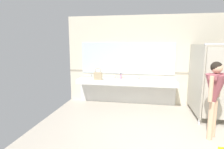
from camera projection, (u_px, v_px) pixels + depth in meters
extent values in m
cube|color=beige|center=(165.00, 61.00, 6.07)|extent=(6.47, 0.12, 2.87)
cube|color=#9E937F|center=(165.00, 73.00, 6.07)|extent=(6.47, 0.01, 0.06)
cube|color=silver|center=(126.00, 82.00, 6.04)|extent=(3.18, 0.58, 0.14)
cube|color=silver|center=(126.00, 93.00, 6.35)|extent=(3.18, 0.08, 0.69)
cube|color=beige|center=(90.00, 80.00, 6.22)|extent=(0.42, 0.32, 0.11)
cylinder|color=silver|center=(92.00, 76.00, 6.43)|extent=(0.04, 0.04, 0.11)
cylinder|color=silver|center=(91.00, 75.00, 6.36)|extent=(0.03, 0.11, 0.03)
sphere|color=silver|center=(94.00, 77.00, 6.43)|extent=(0.04, 0.04, 0.04)
cube|color=beige|center=(113.00, 81.00, 6.08)|extent=(0.42, 0.32, 0.11)
cylinder|color=silver|center=(115.00, 77.00, 6.29)|extent=(0.04, 0.04, 0.11)
cylinder|color=silver|center=(114.00, 76.00, 6.23)|extent=(0.03, 0.11, 0.03)
sphere|color=silver|center=(117.00, 77.00, 6.29)|extent=(0.04, 0.04, 0.04)
cube|color=beige|center=(138.00, 82.00, 5.94)|extent=(0.42, 0.32, 0.11)
cylinder|color=silver|center=(139.00, 77.00, 6.15)|extent=(0.04, 0.04, 0.11)
cylinder|color=silver|center=(138.00, 76.00, 6.09)|extent=(0.03, 0.11, 0.03)
sphere|color=silver|center=(141.00, 78.00, 6.15)|extent=(0.04, 0.04, 0.04)
cube|color=beige|center=(164.00, 83.00, 5.80)|extent=(0.42, 0.32, 0.11)
cylinder|color=silver|center=(164.00, 78.00, 6.01)|extent=(0.04, 0.04, 0.11)
cylinder|color=silver|center=(164.00, 77.00, 5.95)|extent=(0.03, 0.11, 0.03)
sphere|color=silver|center=(166.00, 79.00, 6.01)|extent=(0.04, 0.04, 0.04)
cube|color=silver|center=(127.00, 58.00, 6.21)|extent=(3.08, 0.02, 1.04)
cube|color=#B2AD9E|center=(195.00, 78.00, 5.20)|extent=(0.03, 1.51, 1.84)
cylinder|color=silver|center=(199.00, 122.00, 4.69)|extent=(0.05, 0.05, 0.12)
cylinder|color=#DBAD89|center=(213.00, 119.00, 4.03)|extent=(0.11, 0.11, 0.80)
cylinder|color=#DBAD89|center=(211.00, 121.00, 3.90)|extent=(0.11, 0.11, 0.80)
cone|color=#994C56|center=(215.00, 91.00, 3.86)|extent=(0.56, 0.56, 0.69)
cube|color=#994C56|center=(216.00, 76.00, 3.81)|extent=(0.38, 0.45, 0.10)
cylinder|color=#DBAD89|center=(219.00, 85.00, 4.02)|extent=(0.08, 0.08, 0.51)
cylinder|color=#DBAD89|center=(211.00, 89.00, 3.68)|extent=(0.08, 0.08, 0.51)
sphere|color=#DBAD89|center=(217.00, 68.00, 3.78)|extent=(0.22, 0.22, 0.22)
sphere|color=black|center=(216.00, 67.00, 3.79)|extent=(0.22, 0.22, 0.22)
cube|color=tan|center=(98.00, 76.00, 6.02)|extent=(0.26, 0.10, 0.24)
torus|color=tan|center=(98.00, 71.00, 6.00)|extent=(0.20, 0.02, 0.20)
cylinder|color=#D899B2|center=(121.00, 76.00, 6.22)|extent=(0.07, 0.07, 0.15)
cylinder|color=black|center=(121.00, 74.00, 6.20)|extent=(0.03, 0.03, 0.04)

